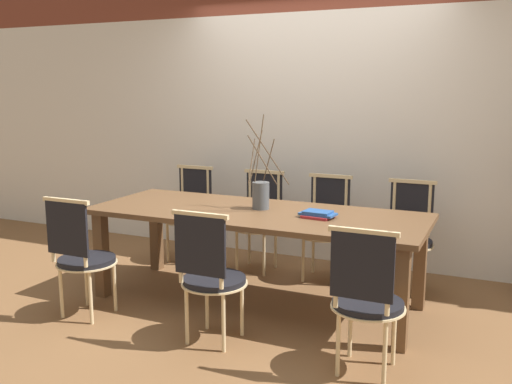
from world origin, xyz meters
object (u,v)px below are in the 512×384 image
at_px(vase_centerpiece, 261,194).
at_px(book_stack, 318,214).
at_px(chair_near_center, 366,297).
at_px(chair_far_center, 325,225).
at_px(dining_table, 256,222).

distance_m(vase_centerpiece, book_stack, 0.52).
relative_size(chair_near_center, vase_centerpiece, 1.25).
bearing_deg(chair_near_center, vase_centerpiece, 140.09).
bearing_deg(chair_far_center, chair_near_center, 115.14).
relative_size(chair_far_center, book_stack, 3.35).
xyz_separation_m(chair_near_center, chair_far_center, (-0.74, 1.58, 0.00)).
xyz_separation_m(vase_centerpiece, book_stack, (0.50, -0.10, -0.10)).
distance_m(chair_near_center, book_stack, 1.00).
bearing_deg(dining_table, vase_centerpiece, 87.98).
xyz_separation_m(dining_table, vase_centerpiece, (0.00, 0.09, 0.21)).
xyz_separation_m(chair_near_center, book_stack, (-0.55, 0.78, 0.28)).
bearing_deg(chair_far_center, vase_centerpiece, 66.15).
relative_size(chair_far_center, vase_centerpiece, 1.25).
xyz_separation_m(chair_near_center, vase_centerpiece, (-1.05, 0.88, 0.37)).
xyz_separation_m(chair_far_center, vase_centerpiece, (-0.31, -0.70, 0.37)).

